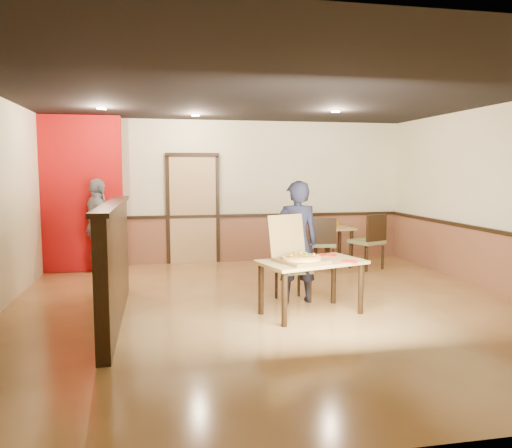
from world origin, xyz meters
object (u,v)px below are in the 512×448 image
Objects in this scene: side_chair_left at (321,242)px; side_table at (333,236)px; side_chair_right at (370,239)px; diner_chair at (291,266)px; condiment at (338,223)px; passerby at (98,227)px; main_table at (311,269)px; pizza_box at (299,256)px; diner at (296,242)px.

side_chair_left is 1.35× the size of side_table.
side_chair_left is 0.96× the size of side_chair_right.
diner_chair is 6.51× the size of condiment.
side_chair_right is at bearing -171.98° from side_chair_left.
side_chair_right is 4.89m from passerby.
diner_chair is 3.72m from passerby.
passerby is (-2.93, 3.09, 0.26)m from main_table.
pizza_box is (-1.17, -2.60, 0.22)m from side_chair_left.
side_table is 0.44× the size of diner.
main_table is 1.66× the size of diner_chair.
diner is (-1.95, -1.95, 0.28)m from side_chair_right.
side_chair_left reaches higher than diner_chair.
side_chair_right is (1.98, 1.81, 0.08)m from diner_chair.
pizza_box reaches higher than side_chair_left.
condiment is (1.62, 2.51, 0.32)m from diner_chair.
side_chair_right is at bearing 36.54° from main_table.
diner_chair is 2.09m from side_chair_left.
diner is 3.82m from passerby.
condiment is at bearing 47.16° from diner_chair.
diner reaches higher than side_chair_left.
side_table is at bearing 49.05° from main_table.
diner is at bearing -119.78° from side_table.
diner_chair is 0.88× the size of side_chair_left.
main_table is 3.49m from side_table.
side_chair_right is (1.93, 2.56, -0.02)m from main_table.
side_chair_left is 1.27× the size of pizza_box.
diner_chair reaches higher than main_table.
condiment is at bearing -117.49° from diner.
side_chair_right is at bearing 32.37° from diner_chair.
pizza_box is 5.82× the size of condiment.
diner_chair reaches higher than side_table.
diner_chair reaches higher than condiment.
diner is at bearing 70.43° from side_chair_left.
diner is 1.00× the size of passerby.
side_chair_right reaches higher than condiment.
condiment is at bearing 47.90° from main_table.
side_chair_left is 0.77m from side_table.
side_chair_right is 0.82m from condiment.
diner is at bearing -120.92° from condiment.
side_chair_left is (0.99, 2.56, -0.04)m from main_table.
diner_chair is at bearing -121.77° from side_table.
pizza_box is at bearing -117.80° from condiment.
side_table is at bearing -118.59° from side_chair_left.
diner_chair is 0.39m from diner.
main_table is 2.74m from side_chair_left.
diner reaches higher than diner_chair.
side_table is (1.45, 3.18, -0.03)m from main_table.
condiment is (1.74, 3.30, 0.03)m from pizza_box.
passerby reaches higher than diner_chair.
diner is 0.68m from pizza_box.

